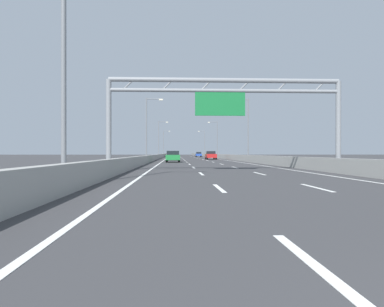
# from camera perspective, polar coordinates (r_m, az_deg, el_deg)

# --- Properties ---
(ground_plane) EXTENTS (260.00, 260.00, 0.00)m
(ground_plane) POSITION_cam_1_polar(r_m,az_deg,el_deg) (100.61, -0.76, -0.59)
(ground_plane) COLOR #38383A
(lane_dash_left_0) EXTENTS (0.16, 3.00, 0.01)m
(lane_dash_left_0) POSITION_cam_1_polar(r_m,az_deg,el_deg) (4.54, 18.90, -16.42)
(lane_dash_left_0) COLOR white
(lane_dash_left_0) RESTS_ON ground_plane
(lane_dash_left_1) EXTENTS (0.16, 3.00, 0.01)m
(lane_dash_left_1) POSITION_cam_1_polar(r_m,az_deg,el_deg) (13.21, 4.31, -5.48)
(lane_dash_left_1) COLOR white
(lane_dash_left_1) RESTS_ON ground_plane
(lane_dash_left_2) EXTENTS (0.16, 3.00, 0.01)m
(lane_dash_left_2) POSITION_cam_1_polar(r_m,az_deg,el_deg) (22.14, 1.46, -3.20)
(lane_dash_left_2) COLOR white
(lane_dash_left_2) RESTS_ON ground_plane
(lane_dash_left_3) EXTENTS (0.16, 3.00, 0.01)m
(lane_dash_left_3) POSITION_cam_1_polar(r_m,az_deg,el_deg) (31.12, 0.26, -2.24)
(lane_dash_left_3) COLOR white
(lane_dash_left_3) RESTS_ON ground_plane
(lane_dash_left_4) EXTENTS (0.16, 3.00, 0.01)m
(lane_dash_left_4) POSITION_cam_1_polar(r_m,az_deg,el_deg) (40.10, -0.41, -1.70)
(lane_dash_left_4) COLOR white
(lane_dash_left_4) RESTS_ON ground_plane
(lane_dash_left_5) EXTENTS (0.16, 3.00, 0.01)m
(lane_dash_left_5) POSITION_cam_1_polar(r_m,az_deg,el_deg) (49.09, -0.83, -1.36)
(lane_dash_left_5) COLOR white
(lane_dash_left_5) RESTS_ON ground_plane
(lane_dash_left_6) EXTENTS (0.16, 3.00, 0.01)m
(lane_dash_left_6) POSITION_cam_1_polar(r_m,az_deg,el_deg) (58.09, -1.12, -1.13)
(lane_dash_left_6) COLOR white
(lane_dash_left_6) RESTS_ON ground_plane
(lane_dash_left_7) EXTENTS (0.16, 3.00, 0.01)m
(lane_dash_left_7) POSITION_cam_1_polar(r_m,az_deg,el_deg) (67.08, -1.33, -0.96)
(lane_dash_left_7) COLOR white
(lane_dash_left_7) RESTS_ON ground_plane
(lane_dash_left_8) EXTENTS (0.16, 3.00, 0.01)m
(lane_dash_left_8) POSITION_cam_1_polar(r_m,az_deg,el_deg) (76.08, -1.49, -0.83)
(lane_dash_left_8) COLOR white
(lane_dash_left_8) RESTS_ON ground_plane
(lane_dash_left_9) EXTENTS (0.16, 3.00, 0.01)m
(lane_dash_left_9) POSITION_cam_1_polar(r_m,az_deg,el_deg) (85.07, -1.62, -0.72)
(lane_dash_left_9) COLOR white
(lane_dash_left_9) RESTS_ON ground_plane
(lane_dash_left_10) EXTENTS (0.16, 3.00, 0.01)m
(lane_dash_left_10) POSITION_cam_1_polar(r_m,az_deg,el_deg) (94.07, -1.73, -0.64)
(lane_dash_left_10) COLOR white
(lane_dash_left_10) RESTS_ON ground_plane
(lane_dash_left_11) EXTENTS (0.16, 3.00, 0.01)m
(lane_dash_left_11) POSITION_cam_1_polar(r_m,az_deg,el_deg) (103.07, -1.81, -0.57)
(lane_dash_left_11) COLOR white
(lane_dash_left_11) RESTS_ON ground_plane
(lane_dash_left_12) EXTENTS (0.16, 3.00, 0.01)m
(lane_dash_left_12) POSITION_cam_1_polar(r_m,az_deg,el_deg) (112.07, -1.88, -0.51)
(lane_dash_left_12) COLOR white
(lane_dash_left_12) RESTS_ON ground_plane
(lane_dash_left_13) EXTENTS (0.16, 3.00, 0.01)m
(lane_dash_left_13) POSITION_cam_1_polar(r_m,az_deg,el_deg) (121.07, -1.94, -0.46)
(lane_dash_left_13) COLOR white
(lane_dash_left_13) RESTS_ON ground_plane
(lane_dash_left_14) EXTENTS (0.16, 3.00, 0.01)m
(lane_dash_left_14) POSITION_cam_1_polar(r_m,az_deg,el_deg) (130.07, -2.00, -0.42)
(lane_dash_left_14) COLOR white
(lane_dash_left_14) RESTS_ON ground_plane
(lane_dash_left_15) EXTENTS (0.16, 3.00, 0.01)m
(lane_dash_left_15) POSITION_cam_1_polar(r_m,az_deg,el_deg) (139.06, -2.04, -0.38)
(lane_dash_left_15) COLOR white
(lane_dash_left_15) RESTS_ON ground_plane
(lane_dash_left_16) EXTENTS (0.16, 3.00, 0.01)m
(lane_dash_left_16) POSITION_cam_1_polar(r_m,az_deg,el_deg) (148.06, -2.08, -0.35)
(lane_dash_left_16) COLOR white
(lane_dash_left_16) RESTS_ON ground_plane
(lane_dash_left_17) EXTENTS (0.16, 3.00, 0.01)m
(lane_dash_left_17) POSITION_cam_1_polar(r_m,az_deg,el_deg) (157.06, -2.12, -0.32)
(lane_dash_left_17) COLOR white
(lane_dash_left_17) RESTS_ON ground_plane
(lane_dash_right_1) EXTENTS (0.16, 3.00, 0.01)m
(lane_dash_right_1) POSITION_cam_1_polar(r_m,az_deg,el_deg) (14.11, 19.04, -5.13)
(lane_dash_right_1) COLOR white
(lane_dash_right_1) RESTS_ON ground_plane
(lane_dash_right_2) EXTENTS (0.16, 3.00, 0.01)m
(lane_dash_right_2) POSITION_cam_1_polar(r_m,az_deg,el_deg) (22.69, 10.58, -3.13)
(lane_dash_right_2) COLOR white
(lane_dash_right_2) RESTS_ON ground_plane
(lane_dash_right_3) EXTENTS (0.16, 3.00, 0.01)m
(lane_dash_right_3) POSITION_cam_1_polar(r_m,az_deg,el_deg) (31.51, 6.81, -2.21)
(lane_dash_right_3) COLOR white
(lane_dash_right_3) RESTS_ON ground_plane
(lane_dash_right_4) EXTENTS (0.16, 3.00, 0.01)m
(lane_dash_right_4) POSITION_cam_1_polar(r_m,az_deg,el_deg) (40.41, 4.70, -1.69)
(lane_dash_right_4) COLOR white
(lane_dash_right_4) RESTS_ON ground_plane
(lane_dash_right_5) EXTENTS (0.16, 3.00, 0.01)m
(lane_dash_right_5) POSITION_cam_1_polar(r_m,az_deg,el_deg) (49.34, 3.35, -1.36)
(lane_dash_right_5) COLOR white
(lane_dash_right_5) RESTS_ON ground_plane
(lane_dash_right_6) EXTENTS (0.16, 3.00, 0.01)m
(lane_dash_right_6) POSITION_cam_1_polar(r_m,az_deg,el_deg) (58.30, 2.42, -1.12)
(lane_dash_right_6) COLOR white
(lane_dash_right_6) RESTS_ON ground_plane
(lane_dash_right_7) EXTENTS (0.16, 3.00, 0.01)m
(lane_dash_right_7) POSITION_cam_1_polar(r_m,az_deg,el_deg) (67.26, 1.74, -0.95)
(lane_dash_right_7) COLOR white
(lane_dash_right_7) RESTS_ON ground_plane
(lane_dash_right_8) EXTENTS (0.16, 3.00, 0.01)m
(lane_dash_right_8) POSITION_cam_1_polar(r_m,az_deg,el_deg) (76.24, 1.21, -0.82)
(lane_dash_right_8) COLOR white
(lane_dash_right_8) RESTS_ON ground_plane
(lane_dash_right_9) EXTENTS (0.16, 3.00, 0.01)m
(lane_dash_right_9) POSITION_cam_1_polar(r_m,az_deg,el_deg) (85.22, 0.80, -0.72)
(lane_dash_right_9) COLOR white
(lane_dash_right_9) RESTS_ON ground_plane
(lane_dash_right_10) EXTENTS (0.16, 3.00, 0.01)m
(lane_dash_right_10) POSITION_cam_1_polar(r_m,az_deg,el_deg) (94.20, 0.46, -0.64)
(lane_dash_right_10) COLOR white
(lane_dash_right_10) RESTS_ON ground_plane
(lane_dash_right_11) EXTENTS (0.16, 3.00, 0.01)m
(lane_dash_right_11) POSITION_cam_1_polar(r_m,az_deg,el_deg) (103.19, 0.19, -0.57)
(lane_dash_right_11) COLOR white
(lane_dash_right_11) RESTS_ON ground_plane
(lane_dash_right_12) EXTENTS (0.16, 3.00, 0.01)m
(lane_dash_right_12) POSITION_cam_1_polar(r_m,az_deg,el_deg) (112.18, -0.04, -0.51)
(lane_dash_right_12) COLOR white
(lane_dash_right_12) RESTS_ON ground_plane
(lane_dash_right_13) EXTENTS (0.16, 3.00, 0.01)m
(lane_dash_right_13) POSITION_cam_1_polar(r_m,az_deg,el_deg) (121.17, -0.24, -0.46)
(lane_dash_right_13) COLOR white
(lane_dash_right_13) RESTS_ON ground_plane
(lane_dash_right_14) EXTENTS (0.16, 3.00, 0.01)m
(lane_dash_right_14) POSITION_cam_1_polar(r_m,az_deg,el_deg) (130.16, -0.41, -0.42)
(lane_dash_right_14) COLOR white
(lane_dash_right_14) RESTS_ON ground_plane
(lane_dash_right_15) EXTENTS (0.16, 3.00, 0.01)m
(lane_dash_right_15) POSITION_cam_1_polar(r_m,az_deg,el_deg) (139.15, -0.56, -0.38)
(lane_dash_right_15) COLOR white
(lane_dash_right_15) RESTS_ON ground_plane
(lane_dash_right_16) EXTENTS (0.16, 3.00, 0.01)m
(lane_dash_right_16) POSITION_cam_1_polar(r_m,az_deg,el_deg) (148.15, -0.69, -0.35)
(lane_dash_right_16) COLOR white
(lane_dash_right_16) RESTS_ON ground_plane
(lane_dash_right_17) EXTENTS (0.16, 3.00, 0.01)m
(lane_dash_right_17) POSITION_cam_1_polar(r_m,az_deg,el_deg) (157.14, -0.81, -0.32)
(lane_dash_right_17) COLOR white
(lane_dash_right_17) RESTS_ON ground_plane
(edge_line_left) EXTENTS (0.16, 176.00, 0.01)m
(edge_line_left) POSITION_cam_1_polar(r_m,az_deg,el_deg) (88.58, -3.90, -0.69)
(edge_line_left) COLOR white
(edge_line_left) RESTS_ON ground_plane
(edge_line_right) EXTENTS (0.16, 176.00, 0.01)m
(edge_line_right) POSITION_cam_1_polar(r_m,az_deg,el_deg) (88.98, 2.88, -0.69)
(edge_line_right) COLOR white
(edge_line_right) RESTS_ON ground_plane
(barrier_left) EXTENTS (0.45, 220.00, 0.95)m
(barrier_left) POSITION_cam_1_polar(r_m,az_deg,el_deg) (110.61, -4.51, -0.28)
(barrier_left) COLOR #9E9E99
(barrier_left) RESTS_ON ground_plane
(barrier_right) EXTENTS (0.45, 220.00, 0.95)m
(barrier_right) POSITION_cam_1_polar(r_m,az_deg,el_deg) (111.03, 2.62, -0.28)
(barrier_right) COLOR #9E9E99
(barrier_right) RESTS_ON ground_plane
(sign_gantry) EXTENTS (16.02, 0.36, 6.36)m
(sign_gantry) POSITION_cam_1_polar(r_m,az_deg,el_deg) (24.79, 5.17, 8.34)
(sign_gantry) COLOR gray
(sign_gantry) RESTS_ON ground_plane
(streetlamp_left_near) EXTENTS (2.58, 0.28, 9.50)m
(streetlamp_left_near) POSITION_cam_1_polar(r_m,az_deg,el_deg) (15.27, -18.74, 15.70)
(streetlamp_left_near) COLOR slate
(streetlamp_left_near) RESTS_ON ground_plane
(streetlamp_left_mid) EXTENTS (2.58, 0.28, 9.50)m
(streetlamp_left_mid) POSITION_cam_1_polar(r_m,az_deg,el_deg) (54.60, -6.98, 4.45)
(streetlamp_left_mid) COLOR slate
(streetlamp_left_mid) RESTS_ON ground_plane
(streetlamp_right_mid) EXTENTS (2.58, 0.28, 9.50)m
(streetlamp_right_mid) POSITION_cam_1_polar(r_m,az_deg,el_deg) (55.52, 8.62, 4.38)
(streetlamp_right_mid) COLOR slate
(streetlamp_right_mid) RESTS_ON ground_plane
(streetlamp_left_far) EXTENTS (2.58, 0.28, 9.50)m
(streetlamp_left_far) POSITION_cam_1_polar(r_m,az_deg,el_deg) (94.62, -5.17, 2.63)
(streetlamp_left_far) COLOR slate
(streetlamp_left_far) RESTS_ON ground_plane
(streetlamp_right_far) EXTENTS (2.58, 0.28, 9.50)m
(streetlamp_right_far) POSITION_cam_1_polar(r_m,az_deg,el_deg) (95.15, 3.86, 2.62)
(streetlamp_right_far) COLOR slate
(streetlamp_right_far) RESTS_ON ground_plane
(streetlamp_left_distant) EXTENTS (2.58, 0.28, 9.50)m
(streetlamp_left_distant) POSITION_cam_1_polar(r_m,az_deg,el_deg) (134.71, -4.43, 1.89)
(streetlamp_left_distant) COLOR slate
(streetlamp_left_distant) RESTS_ON ground_plane
(streetlamp_right_distant) EXTENTS (2.58, 0.28, 9.50)m
(streetlamp_right_distant) POSITION_cam_1_polar(r_m,az_deg,el_deg) (135.09, 1.91, 1.89)
(streetlamp_right_distant) COLOR slate
(streetlamp_right_distant) RESTS_ON ground_plane
(green_car) EXTENTS (1.87, 4.43, 1.53)m
(green_car) POSITION_cam_1_polar(r_m,az_deg,el_deg) (48.76, -3.03, -0.47)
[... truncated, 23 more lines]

